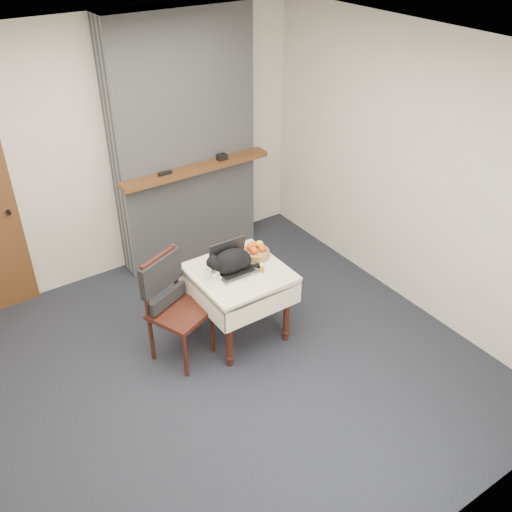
% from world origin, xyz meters
% --- Properties ---
extents(ground, '(4.50, 4.50, 0.00)m').
position_xyz_m(ground, '(0.00, 0.00, 0.00)').
color(ground, black).
rests_on(ground, ground).
extents(room_shell, '(4.52, 4.01, 2.61)m').
position_xyz_m(room_shell, '(0.00, 0.46, 1.76)').
color(room_shell, beige).
rests_on(room_shell, ground).
extents(chimney, '(1.62, 0.48, 2.60)m').
position_xyz_m(chimney, '(0.90, 1.85, 1.30)').
color(chimney, gray).
rests_on(chimney, ground).
extents(side_table, '(0.78, 0.78, 0.70)m').
position_xyz_m(side_table, '(0.58, 0.33, 0.59)').
color(side_table, '#3B1610').
rests_on(side_table, ground).
extents(laptop, '(0.36, 0.31, 0.26)m').
position_xyz_m(laptop, '(0.54, 0.38, 0.77)').
color(laptop, '#B7B7BC').
rests_on(laptop, side_table).
extents(cat, '(0.51, 0.22, 0.25)m').
position_xyz_m(cat, '(0.52, 0.36, 0.81)').
color(cat, black).
rests_on(cat, side_table).
extents(cream_jar, '(0.06, 0.06, 0.07)m').
position_xyz_m(cream_jar, '(0.34, 0.35, 0.73)').
color(cream_jar, silver).
rests_on(cream_jar, side_table).
extents(pill_bottle, '(0.04, 0.04, 0.08)m').
position_xyz_m(pill_bottle, '(0.73, 0.20, 0.74)').
color(pill_bottle, '#A36214').
rests_on(pill_bottle, side_table).
extents(fruit_basket, '(0.23, 0.23, 0.13)m').
position_xyz_m(fruit_basket, '(0.83, 0.44, 0.75)').
color(fruit_basket, '#B08F47').
rests_on(fruit_basket, side_table).
extents(desk_clutter, '(0.11, 0.10, 0.01)m').
position_xyz_m(desk_clutter, '(0.76, 0.33, 0.70)').
color(desk_clutter, black).
rests_on(desk_clutter, side_table).
extents(chair, '(0.57, 0.57, 0.98)m').
position_xyz_m(chair, '(-0.03, 0.46, 0.63)').
color(chair, '#3B1610').
rests_on(chair, ground).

